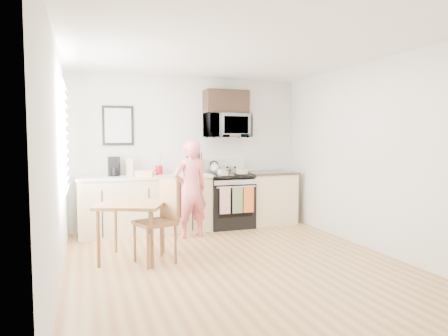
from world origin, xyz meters
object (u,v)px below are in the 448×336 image
object	(u,v)px
person	(190,189)
cake	(242,172)
chair	(165,208)
range	(229,202)
microwave	(227,126)
dining_table	(132,209)

from	to	relation	value
person	cake	bearing A→B (deg)	-171.28
chair	range	bearing A→B (deg)	30.11
microwave	chair	size ratio (longest dim) A/B	0.73
microwave	range	bearing A→B (deg)	-89.94
range	dining_table	world-z (taller)	range
microwave	chair	xyz separation A→B (m)	(-1.42, -1.67, -1.09)
dining_table	chair	world-z (taller)	chair
range	chair	xyz separation A→B (m)	(-1.42, -1.57, 0.23)
dining_table	cake	size ratio (longest dim) A/B	3.39
range	person	distance (m)	1.03
microwave	person	size ratio (longest dim) A/B	0.50
cake	range	bearing A→B (deg)	136.84
chair	microwave	bearing A→B (deg)	31.94
person	dining_table	xyz separation A→B (m)	(-0.99, -0.88, -0.11)
microwave	cake	size ratio (longest dim) A/B	2.92
chair	cake	distance (m)	2.15
cake	microwave	bearing A→B (deg)	123.11
microwave	person	distance (m)	1.44
person	chair	size ratio (longest dim) A/B	1.47
person	cake	world-z (taller)	person
person	cake	xyz separation A→B (m)	(1.00, 0.36, 0.21)
dining_table	cake	xyz separation A→B (m)	(1.99, 1.24, 0.32)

